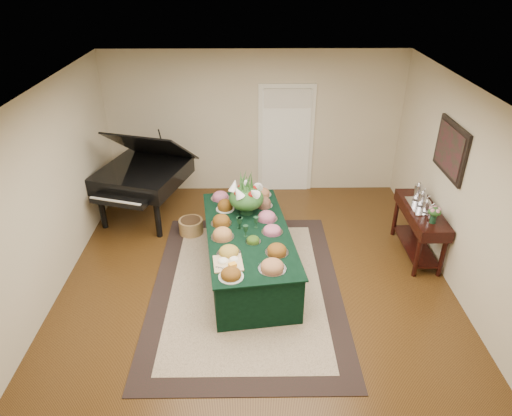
{
  "coord_description": "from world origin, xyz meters",
  "views": [
    {
      "loc": [
        -0.07,
        -5.21,
        4.14
      ],
      "look_at": [
        0.0,
        0.3,
        1.05
      ],
      "focal_mm": 32.0,
      "sensor_mm": 36.0,
      "label": 1
    }
  ],
  "objects_px": {
    "buffet_table": "(248,252)",
    "grand_piano": "(143,175)",
    "mahogany_sideboard": "(421,219)",
    "floral_centerpiece": "(246,194)"
  },
  "relations": [
    {
      "from": "grand_piano",
      "to": "floral_centerpiece",
      "type": "bearing_deg",
      "value": -33.11
    },
    {
      "from": "floral_centerpiece",
      "to": "buffet_table",
      "type": "bearing_deg",
      "value": -87.33
    },
    {
      "from": "floral_centerpiece",
      "to": "mahogany_sideboard",
      "type": "relative_size",
      "value": 0.4
    },
    {
      "from": "floral_centerpiece",
      "to": "grand_piano",
      "type": "bearing_deg",
      "value": 146.89
    },
    {
      "from": "grand_piano",
      "to": "buffet_table",
      "type": "bearing_deg",
      "value": -42.73
    },
    {
      "from": "grand_piano",
      "to": "mahogany_sideboard",
      "type": "bearing_deg",
      "value": -15.43
    },
    {
      "from": "buffet_table",
      "to": "mahogany_sideboard",
      "type": "distance_m",
      "value": 2.66
    },
    {
      "from": "buffet_table",
      "to": "grand_piano",
      "type": "bearing_deg",
      "value": 137.27
    },
    {
      "from": "buffet_table",
      "to": "mahogany_sideboard",
      "type": "xyz_separation_m",
      "value": [
        2.61,
        0.45,
        0.26
      ]
    },
    {
      "from": "buffet_table",
      "to": "grand_piano",
      "type": "distance_m",
      "value": 2.51
    }
  ]
}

